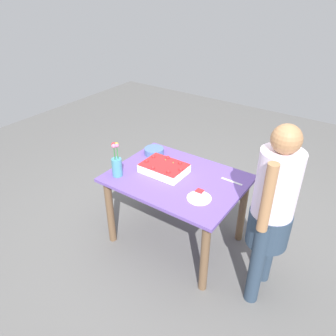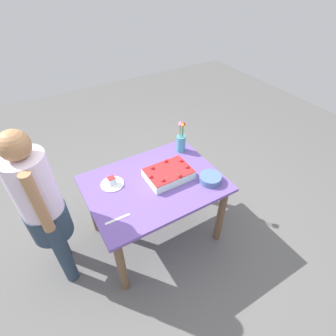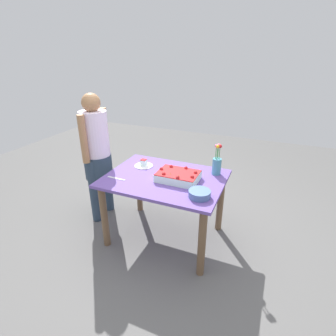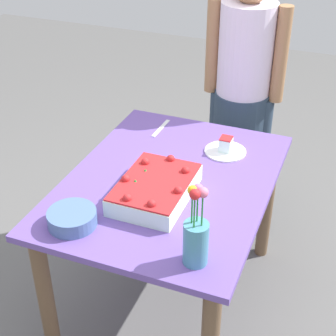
{
  "view_description": "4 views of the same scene",
  "coord_description": "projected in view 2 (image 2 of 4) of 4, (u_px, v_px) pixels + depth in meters",
  "views": [
    {
      "loc": [
        1.34,
        -2.06,
        2.29
      ],
      "look_at": [
        -0.07,
        -0.03,
        0.82
      ],
      "focal_mm": 35.0,
      "sensor_mm": 36.0,
      "label": 1
    },
    {
      "loc": [
        0.75,
        1.49,
        2.31
      ],
      "look_at": [
        -0.15,
        -0.01,
        0.83
      ],
      "focal_mm": 28.0,
      "sensor_mm": 36.0,
      "label": 2
    },
    {
      "loc": [
        -0.95,
        2.15,
        1.89
      ],
      "look_at": [
        -0.06,
        0.05,
        0.86
      ],
      "focal_mm": 28.0,
      "sensor_mm": 36.0,
      "label": 3
    },
    {
      "loc": [
        -1.76,
        -0.69,
        1.99
      ],
      "look_at": [
        -0.09,
        -0.03,
        0.85
      ],
      "focal_mm": 55.0,
      "sensor_mm": 36.0,
      "label": 4
    }
  ],
  "objects": [
    {
      "name": "cake_knife",
      "position": [
        118.0,
        219.0,
        1.98
      ],
      "size": [
        0.2,
        0.03,
        0.0
      ],
      "primitive_type": "cube",
      "rotation": [
        0.0,
        0.0,
        6.26
      ],
      "color": "silver",
      "rests_on": "dining_table"
    },
    {
      "name": "dining_table",
      "position": [
        155.0,
        193.0,
        2.38
      ],
      "size": [
        1.17,
        0.88,
        0.73
      ],
      "color": "#664B9E",
      "rests_on": "ground_plane"
    },
    {
      "name": "sheet_cake",
      "position": [
        169.0,
        174.0,
        2.32
      ],
      "size": [
        0.4,
        0.28,
        0.11
      ],
      "color": "white",
      "rests_on": "dining_table"
    },
    {
      "name": "flower_vase",
      "position": [
        181.0,
        141.0,
        2.58
      ],
      "size": [
        0.09,
        0.09,
        0.32
      ],
      "color": "teal",
      "rests_on": "dining_table"
    },
    {
      "name": "fruit_bowl",
      "position": [
        210.0,
        179.0,
        2.29
      ],
      "size": [
        0.19,
        0.19,
        0.06
      ],
      "primitive_type": "cylinder",
      "color": "#4E6DA0",
      "rests_on": "dining_table"
    },
    {
      "name": "ground_plane",
      "position": [
        156.0,
        232.0,
        2.77
      ],
      "size": [
        8.0,
        8.0,
        0.0
      ],
      "primitive_type": "plane",
      "color": "#5D5C5B"
    },
    {
      "name": "person_standing",
      "position": [
        42.0,
        205.0,
        1.93
      ],
      "size": [
        0.31,
        0.45,
        1.49
      ],
      "rotation": [
        0.0,
        0.0,
        3.14
      ],
      "color": "#2A3A4E",
      "rests_on": "ground_plane"
    },
    {
      "name": "serving_plate_with_slice",
      "position": [
        112.0,
        183.0,
        2.26
      ],
      "size": [
        0.2,
        0.2,
        0.08
      ],
      "color": "white",
      "rests_on": "dining_table"
    }
  ]
}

